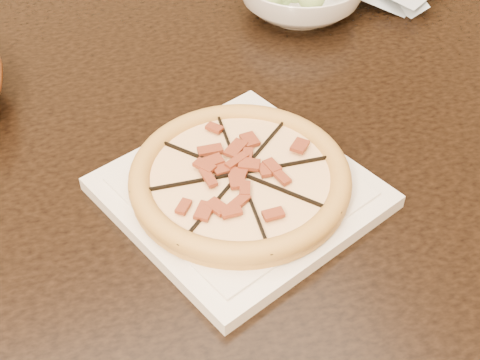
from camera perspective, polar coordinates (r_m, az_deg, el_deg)
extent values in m
cube|color=black|center=(0.92, -10.65, 2.86)|extent=(1.57, 1.12, 0.04)
cylinder|color=black|center=(1.64, 9.74, 6.88)|extent=(0.07, 0.07, 0.71)
cube|color=silver|center=(0.80, 0.00, -1.09)|extent=(0.35, 0.35, 0.02)
cube|color=silver|center=(0.79, 0.00, -0.52)|extent=(0.29, 0.29, 0.00)
cylinder|color=tan|center=(0.78, 0.00, -0.11)|extent=(0.26, 0.26, 0.01)
torus|color=tan|center=(0.78, 0.00, 0.32)|extent=(0.26, 0.26, 0.03)
cylinder|color=#FFCD88|center=(0.78, 0.00, 0.27)|extent=(0.21, 0.21, 0.01)
cube|color=black|center=(0.78, 0.00, 0.53)|extent=(0.04, 0.25, 0.01)
cube|color=black|center=(0.78, 0.00, 0.53)|extent=(0.16, 0.21, 0.01)
cube|color=black|center=(0.78, 0.00, 0.53)|extent=(0.25, 0.04, 0.01)
cube|color=black|center=(0.78, 0.00, 0.53)|extent=(0.21, 0.16, 0.01)
cube|color=brown|center=(0.78, 1.33, 0.93)|extent=(0.03, 0.02, 0.00)
cube|color=brown|center=(0.79, 2.69, 1.75)|extent=(0.03, 0.02, 0.00)
cube|color=brown|center=(0.81, 3.36, 2.97)|extent=(0.03, 0.02, 0.00)
cube|color=brown|center=(0.79, 0.94, 1.80)|extent=(0.03, 0.03, 0.00)
cube|color=brown|center=(0.81, 0.93, 3.02)|extent=(0.03, 0.03, 0.00)
cube|color=brown|center=(0.83, 0.02, 4.19)|extent=(0.02, 0.03, 0.00)
cube|color=brown|center=(0.80, -0.60, 2.26)|extent=(0.02, 0.03, 0.00)
cube|color=brown|center=(0.81, -2.00, 3.09)|extent=(0.02, 0.03, 0.00)
cube|color=brown|center=(0.82, -4.01, 3.45)|extent=(0.02, 0.03, 0.00)
cube|color=brown|center=(0.79, -2.52, 1.70)|extent=(0.03, 0.03, 0.00)
cube|color=brown|center=(0.79, -4.51, 1.53)|extent=(0.03, 0.03, 0.00)
cube|color=brown|center=(0.77, -1.72, 0.70)|extent=(0.03, 0.02, 0.00)
cube|color=brown|center=(0.77, -3.42, 0.08)|extent=(0.03, 0.02, 0.00)
cube|color=brown|center=(0.75, -4.74, -1.15)|extent=(0.03, 0.02, 0.00)
cube|color=brown|center=(0.76, -1.63, -0.41)|extent=(0.03, 0.02, 0.00)
cube|color=brown|center=(0.74, -2.12, -1.79)|extent=(0.03, 0.03, 0.00)
cube|color=brown|center=(0.72, -1.65, -3.42)|extent=(0.03, 0.03, 0.00)
cube|color=brown|center=(0.75, -0.01, -1.27)|extent=(0.02, 0.03, 0.00)
cube|color=brown|center=(0.73, 1.23, -2.49)|extent=(0.02, 0.03, 0.00)
cube|color=brown|center=(0.76, 0.77, -0.22)|extent=(0.02, 0.03, 0.00)
cube|color=brown|center=(0.75, 2.40, -0.96)|extent=(0.02, 0.03, 0.00)
cube|color=brown|center=(0.75, 4.54, -1.11)|extent=(0.03, 0.03, 0.00)
cube|color=brown|center=(0.77, 2.00, 0.32)|extent=(0.03, 0.03, 0.00)
cube|color=brown|center=(0.77, 3.84, 0.68)|extent=(0.03, 0.02, 0.00)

